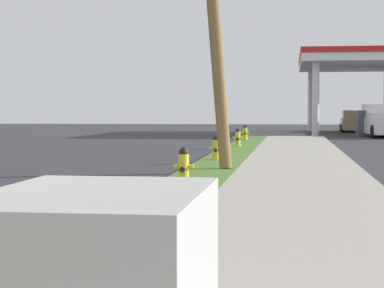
{
  "coord_description": "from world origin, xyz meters",
  "views": [
    {
      "loc": [
        2.78,
        -2.7,
        1.63
      ],
      "look_at": [
        0.36,
        15.02,
        0.79
      ],
      "focal_mm": 68.38,
      "sensor_mm": 36.0,
      "label": 1
    }
  ],
  "objects_px": {
    "fire_hydrant_fourth": "(238,138)",
    "utility_pole_midground": "(213,8)",
    "fire_hydrant_second": "(183,167)",
    "fire_hydrant_fifth": "(245,133)",
    "truck_white_at_forecourt": "(382,122)",
    "fire_hydrant_nearest": "(64,224)",
    "fire_hydrant_third": "(216,149)",
    "car_tan_by_near_pump": "(354,122)"
  },
  "relations": [
    {
      "from": "fire_hydrant_fourth",
      "to": "utility_pole_midground",
      "type": "relative_size",
      "value": 0.09
    },
    {
      "from": "fire_hydrant_second",
      "to": "fire_hydrant_fifth",
      "type": "xyz_separation_m",
      "value": [
        -0.16,
        22.56,
        0.0
      ]
    },
    {
      "from": "fire_hydrant_second",
      "to": "fire_hydrant_fourth",
      "type": "height_order",
      "value": "same"
    },
    {
      "from": "utility_pole_midground",
      "to": "truck_white_at_forecourt",
      "type": "bearing_deg",
      "value": 74.21
    },
    {
      "from": "fire_hydrant_nearest",
      "to": "utility_pole_midground",
      "type": "distance_m",
      "value": 12.13
    },
    {
      "from": "fire_hydrant_third",
      "to": "utility_pole_midground",
      "type": "relative_size",
      "value": 0.09
    },
    {
      "from": "fire_hydrant_fourth",
      "to": "truck_white_at_forecourt",
      "type": "relative_size",
      "value": 0.13
    },
    {
      "from": "fire_hydrant_nearest",
      "to": "fire_hydrant_fourth",
      "type": "height_order",
      "value": "same"
    },
    {
      "from": "fire_hydrant_fourth",
      "to": "car_tan_by_near_pump",
      "type": "height_order",
      "value": "car_tan_by_near_pump"
    },
    {
      "from": "fire_hydrant_third",
      "to": "fire_hydrant_fifth",
      "type": "relative_size",
      "value": 1.0
    },
    {
      "from": "fire_hydrant_second",
      "to": "fire_hydrant_third",
      "type": "xyz_separation_m",
      "value": [
        -0.06,
        7.12,
        0.0
      ]
    },
    {
      "from": "fire_hydrant_third",
      "to": "truck_white_at_forecourt",
      "type": "xyz_separation_m",
      "value": [
        7.66,
        23.09,
        0.47
      ]
    },
    {
      "from": "fire_hydrant_fourth",
      "to": "truck_white_at_forecourt",
      "type": "bearing_deg",
      "value": 62.53
    },
    {
      "from": "fire_hydrant_second",
      "to": "utility_pole_midground",
      "type": "relative_size",
      "value": 0.09
    },
    {
      "from": "fire_hydrant_nearest",
      "to": "fire_hydrant_third",
      "type": "bearing_deg",
      "value": 89.72
    },
    {
      "from": "car_tan_by_near_pump",
      "to": "fire_hydrant_fourth",
      "type": "bearing_deg",
      "value": -105.23
    },
    {
      "from": "fire_hydrant_fourth",
      "to": "car_tan_by_near_pump",
      "type": "distance_m",
      "value": 25.84
    },
    {
      "from": "utility_pole_midground",
      "to": "fire_hydrant_fifth",
      "type": "bearing_deg",
      "value": 91.05
    },
    {
      "from": "fire_hydrant_fourth",
      "to": "utility_pole_midground",
      "type": "bearing_deg",
      "value": -88.99
    },
    {
      "from": "utility_pole_midground",
      "to": "truck_white_at_forecourt",
      "type": "xyz_separation_m",
      "value": [
        7.42,
        26.23,
        -3.33
      ]
    },
    {
      "from": "fire_hydrant_nearest",
      "to": "fire_hydrant_second",
      "type": "xyz_separation_m",
      "value": [
        0.14,
        7.54,
        0.0
      ]
    },
    {
      "from": "car_tan_by_near_pump",
      "to": "truck_white_at_forecourt",
      "type": "relative_size",
      "value": 0.82
    },
    {
      "from": "fire_hydrant_second",
      "to": "truck_white_at_forecourt",
      "type": "relative_size",
      "value": 0.13
    },
    {
      "from": "fire_hydrant_second",
      "to": "car_tan_by_near_pump",
      "type": "distance_m",
      "value": 41.04
    },
    {
      "from": "fire_hydrant_fifth",
      "to": "fire_hydrant_third",
      "type": "bearing_deg",
      "value": -89.65
    },
    {
      "from": "fire_hydrant_third",
      "to": "truck_white_at_forecourt",
      "type": "bearing_deg",
      "value": 71.64
    },
    {
      "from": "fire_hydrant_fifth",
      "to": "utility_pole_midground",
      "type": "bearing_deg",
      "value": -88.95
    },
    {
      "from": "fire_hydrant_nearest",
      "to": "utility_pole_midground",
      "type": "bearing_deg",
      "value": 88.42
    },
    {
      "from": "fire_hydrant_fourth",
      "to": "truck_white_at_forecourt",
      "type": "xyz_separation_m",
      "value": [
        7.62,
        14.66,
        0.47
      ]
    },
    {
      "from": "fire_hydrant_fifth",
      "to": "truck_white_at_forecourt",
      "type": "xyz_separation_m",
      "value": [
        7.76,
        7.65,
        0.47
      ]
    },
    {
      "from": "fire_hydrant_second",
      "to": "utility_pole_midground",
      "type": "distance_m",
      "value": 5.5
    },
    {
      "from": "car_tan_by_near_pump",
      "to": "truck_white_at_forecourt",
      "type": "bearing_deg",
      "value": -85.37
    },
    {
      "from": "utility_pole_midground",
      "to": "fire_hydrant_second",
      "type": "bearing_deg",
      "value": -92.62
    },
    {
      "from": "truck_white_at_forecourt",
      "to": "car_tan_by_near_pump",
      "type": "bearing_deg",
      "value": 94.63
    },
    {
      "from": "truck_white_at_forecourt",
      "to": "utility_pole_midground",
      "type": "bearing_deg",
      "value": -105.79
    },
    {
      "from": "fire_hydrant_nearest",
      "to": "fire_hydrant_fifth",
      "type": "distance_m",
      "value": 30.1
    },
    {
      "from": "fire_hydrant_third",
      "to": "truck_white_at_forecourt",
      "type": "distance_m",
      "value": 24.33
    },
    {
      "from": "fire_hydrant_nearest",
      "to": "car_tan_by_near_pump",
      "type": "bearing_deg",
      "value": 81.82
    },
    {
      "from": "fire_hydrant_second",
      "to": "fire_hydrant_third",
      "type": "height_order",
      "value": "same"
    },
    {
      "from": "fire_hydrant_second",
      "to": "truck_white_at_forecourt",
      "type": "bearing_deg",
      "value": 75.88
    },
    {
      "from": "fire_hydrant_fifth",
      "to": "fire_hydrant_fourth",
      "type": "bearing_deg",
      "value": -88.89
    },
    {
      "from": "fire_hydrant_third",
      "to": "fire_hydrant_fourth",
      "type": "height_order",
      "value": "same"
    }
  ]
}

